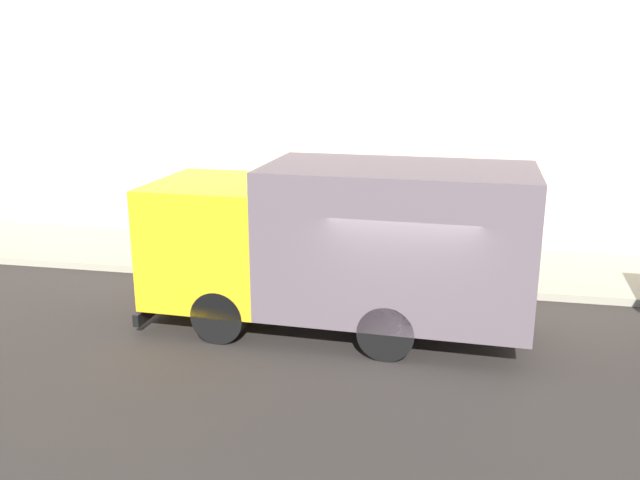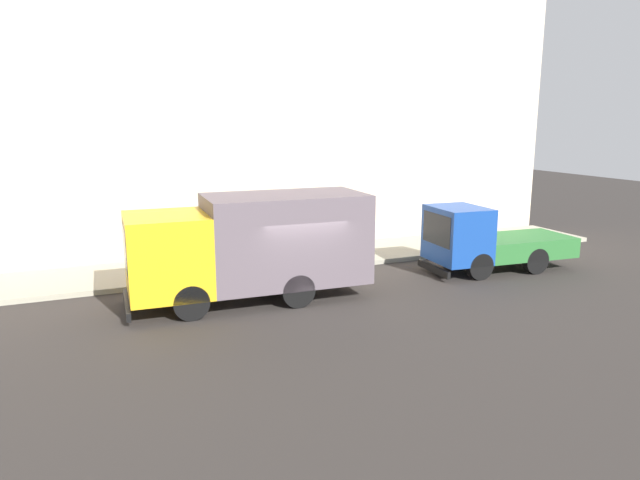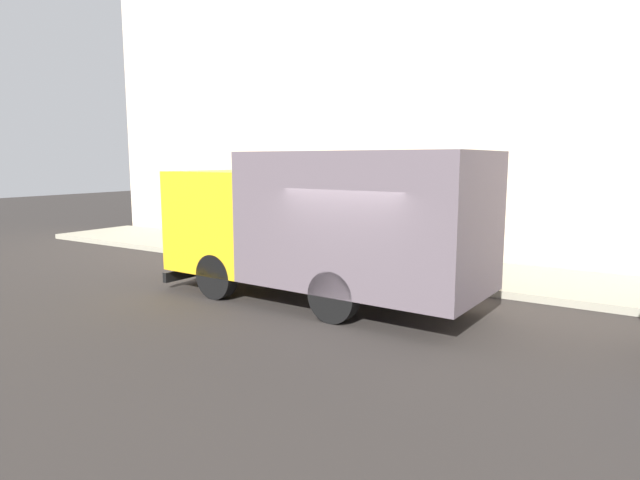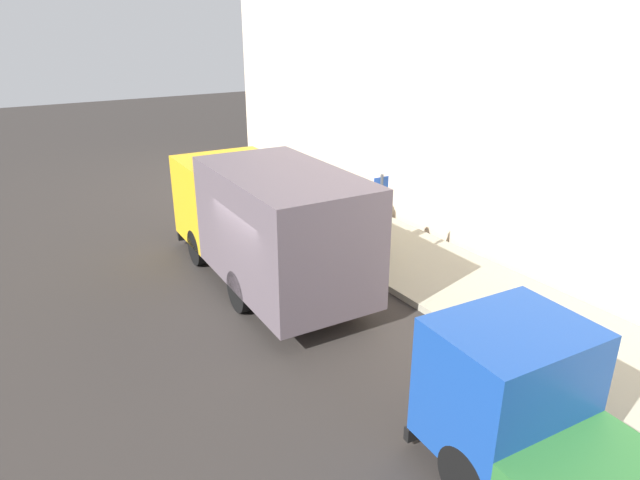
# 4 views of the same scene
# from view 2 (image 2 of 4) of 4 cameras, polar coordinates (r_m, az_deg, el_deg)

# --- Properties ---
(ground) EXTENTS (80.00, 80.00, 0.00)m
(ground) POSITION_cam_2_polar(r_m,az_deg,el_deg) (17.45, -2.08, -6.10)
(ground) COLOR #2F2B28
(sidewalk) EXTENTS (3.37, 30.00, 0.17)m
(sidewalk) POSITION_cam_2_polar(r_m,az_deg,el_deg) (21.70, -6.50, -2.31)
(sidewalk) COLOR #A6A18B
(sidewalk) RESTS_ON ground
(building_facade) EXTENTS (0.50, 30.00, 11.34)m
(building_facade) POSITION_cam_2_polar(r_m,az_deg,el_deg) (23.14, -8.42, 12.50)
(building_facade) COLOR beige
(building_facade) RESTS_ON ground
(large_utility_truck) EXTENTS (2.84, 7.27, 3.19)m
(large_utility_truck) POSITION_cam_2_polar(r_m,az_deg,el_deg) (17.24, -6.73, -0.36)
(large_utility_truck) COLOR yellow
(large_utility_truck) RESTS_ON ground
(small_flatbed_truck) EXTENTS (2.47, 5.59, 2.40)m
(small_flatbed_truck) POSITION_cam_2_polar(r_m,az_deg,el_deg) (21.42, 16.15, -0.08)
(small_flatbed_truck) COLOR #18449D
(small_flatbed_truck) RESTS_ON ground
(pedestrian_walking) EXTENTS (0.45, 0.45, 1.69)m
(pedestrian_walking) POSITION_cam_2_polar(r_m,az_deg,el_deg) (20.28, -9.42, -0.58)
(pedestrian_walking) COLOR brown
(pedestrian_walking) RESTS_ON sidewalk
(pedestrian_standing) EXTENTS (0.56, 0.56, 1.76)m
(pedestrian_standing) POSITION_cam_2_polar(r_m,az_deg,el_deg) (20.80, -14.47, -0.39)
(pedestrian_standing) COLOR black
(pedestrian_standing) RESTS_ON sidewalk
(pedestrian_third) EXTENTS (0.38, 0.38, 1.72)m
(pedestrian_third) POSITION_cam_2_polar(r_m,az_deg,el_deg) (20.88, -9.39, -0.15)
(pedestrian_third) COLOR brown
(pedestrian_third) RESTS_ON sidewalk
(traffic_cone_orange) EXTENTS (0.52, 0.52, 0.74)m
(traffic_cone_orange) POSITION_cam_2_polar(r_m,az_deg,el_deg) (19.79, -16.85, -2.80)
(traffic_cone_orange) COLOR orange
(traffic_cone_orange) RESTS_ON sidewalk
(street_sign_post) EXTENTS (0.44, 0.08, 2.63)m
(street_sign_post) POSITION_cam_2_polar(r_m,az_deg,el_deg) (20.06, -5.36, 1.32)
(street_sign_post) COLOR #4C5156
(street_sign_post) RESTS_ON sidewalk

